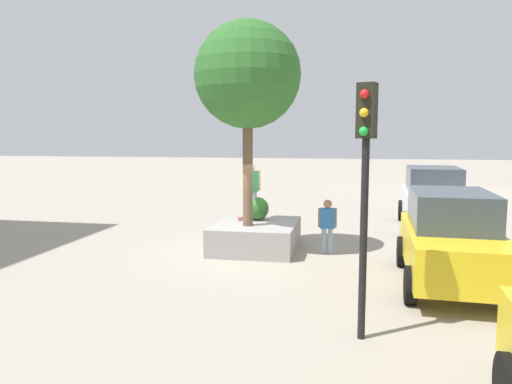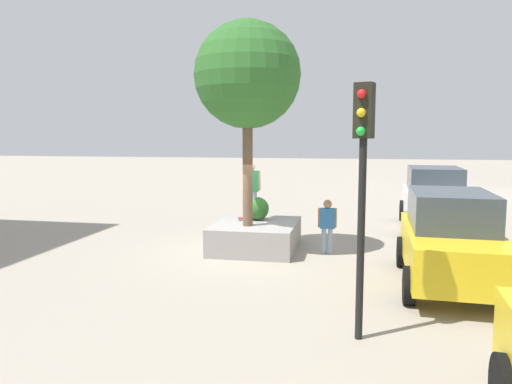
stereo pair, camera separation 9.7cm
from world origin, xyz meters
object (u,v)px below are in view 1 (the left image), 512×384
bystander_watching (327,223)px  police_car (433,198)px  skateboard (251,218)px  traffic_light_corner (365,166)px  planter_ledge (256,236)px  plaza_tree (248,76)px  skateboarder (251,186)px  sedan_parked (451,238)px

bystander_watching → police_car: bearing=142.2°
skateboard → bystander_watching: 2.38m
traffic_light_corner → bystander_watching: (-5.62, -0.80, -1.92)m
planter_ledge → plaza_tree: (0.48, -0.14, 4.52)m
plaza_tree → bystander_watching: size_ratio=3.67×
planter_ledge → skateboard: skateboard is taller
skateboard → plaza_tree: bearing=5.6°
plaza_tree → traffic_light_corner: plaza_tree is taller
traffic_light_corner → skateboarder: bearing=-153.7°
skateboarder → bystander_watching: bearing=74.4°
sedan_parked → traffic_light_corner: bearing=-31.0°
sedan_parked → traffic_light_corner: size_ratio=1.11×
planter_ledge → police_car: bearing=127.8°
skateboard → planter_ledge: bearing=28.5°
planter_ledge → police_car: size_ratio=0.59×
sedan_parked → bystander_watching: sedan_parked is taller
skateboarder → traffic_light_corner: (6.26, 3.09, 0.99)m
planter_ledge → bystander_watching: bystander_watching is taller
skateboard → traffic_light_corner: size_ratio=0.20×
skateboarder → plaza_tree: bearing=5.6°
police_car → traffic_light_corner: size_ratio=1.17×
police_car → plaza_tree: bearing=-49.9°
police_car → traffic_light_corner: bearing=-15.0°
skateboarder → planter_ledge: bearing=28.5°
skateboard → sedan_parked: size_ratio=0.18×
skateboard → traffic_light_corner: bearing=26.3°
plaza_tree → traffic_light_corner: 6.49m
plaza_tree → bystander_watching: (-0.27, 2.20, -4.02)m
skateboard → sedan_parked: sedan_parked is taller
police_car → sedan_parked: bearing=-6.2°
skateboarder → traffic_light_corner: traffic_light_corner is taller
plaza_tree → sedan_parked: 6.63m
bystander_watching → skateboard: bearing=-105.6°
planter_ledge → skateboarder: bearing=-151.5°
traffic_light_corner → bystander_watching: size_ratio=2.67×
plaza_tree → sedan_parked: size_ratio=1.24×
planter_ledge → skateboarder: size_ratio=1.68×
plaza_tree → police_car: (-4.82, 5.73, -3.80)m
planter_ledge → skateboarder: (-0.42, -0.23, 1.43)m
skateboarder → sedan_parked: (2.96, 5.07, -0.76)m
police_car → traffic_light_corner: traffic_light_corner is taller
police_car → bystander_watching: bearing=-37.8°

